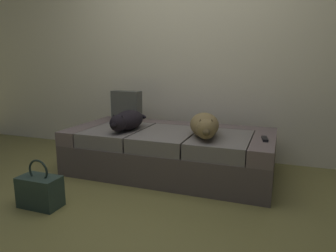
{
  "coord_description": "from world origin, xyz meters",
  "views": [
    {
      "loc": [
        1.02,
        -1.82,
        1.1
      ],
      "look_at": [
        0.0,
        0.93,
        0.49
      ],
      "focal_mm": 33.03,
      "sensor_mm": 36.0,
      "label": 1
    }
  ],
  "objects_px": {
    "tv_remote": "(265,139)",
    "throw_pillow": "(127,106)",
    "couch": "(170,151)",
    "dog_tan": "(205,125)",
    "handbag": "(40,191)",
    "dog_dark": "(127,121)"
  },
  "relations": [
    {
      "from": "dog_dark",
      "to": "throw_pillow",
      "type": "relative_size",
      "value": 1.67
    },
    {
      "from": "dog_tan",
      "to": "handbag",
      "type": "bearing_deg",
      "value": -139.46
    },
    {
      "from": "couch",
      "to": "dog_dark",
      "type": "xyz_separation_m",
      "value": [
        -0.39,
        -0.16,
        0.32
      ]
    },
    {
      "from": "dog_tan",
      "to": "tv_remote",
      "type": "xyz_separation_m",
      "value": [
        0.52,
        0.06,
        -0.09
      ]
    },
    {
      "from": "dog_dark",
      "to": "tv_remote",
      "type": "relative_size",
      "value": 3.79
    },
    {
      "from": "dog_dark",
      "to": "handbag",
      "type": "xyz_separation_m",
      "value": [
        -0.28,
        -0.9,
        -0.41
      ]
    },
    {
      "from": "tv_remote",
      "to": "throw_pillow",
      "type": "distance_m",
      "value": 1.58
    },
    {
      "from": "dog_dark",
      "to": "throw_pillow",
      "type": "bearing_deg",
      "value": 118.02
    },
    {
      "from": "throw_pillow",
      "to": "handbag",
      "type": "relative_size",
      "value": 0.9
    },
    {
      "from": "tv_remote",
      "to": "handbag",
      "type": "relative_size",
      "value": 0.4
    },
    {
      "from": "dog_dark",
      "to": "dog_tan",
      "type": "relative_size",
      "value": 0.96
    },
    {
      "from": "throw_pillow",
      "to": "dog_dark",
      "type": "bearing_deg",
      "value": -61.98
    },
    {
      "from": "tv_remote",
      "to": "throw_pillow",
      "type": "bearing_deg",
      "value": 157.22
    },
    {
      "from": "couch",
      "to": "dog_dark",
      "type": "height_order",
      "value": "dog_dark"
    },
    {
      "from": "dog_dark",
      "to": "tv_remote",
      "type": "distance_m",
      "value": 1.3
    },
    {
      "from": "couch",
      "to": "throw_pillow",
      "type": "xyz_separation_m",
      "value": [
        -0.62,
        0.28,
        0.39
      ]
    },
    {
      "from": "dog_tan",
      "to": "handbag",
      "type": "xyz_separation_m",
      "value": [
        -1.06,
        -0.91,
        -0.42
      ]
    },
    {
      "from": "dog_tan",
      "to": "tv_remote",
      "type": "distance_m",
      "value": 0.53
    },
    {
      "from": "couch",
      "to": "dog_tan",
      "type": "distance_m",
      "value": 0.53
    },
    {
      "from": "handbag",
      "to": "dog_tan",
      "type": "bearing_deg",
      "value": 40.54
    },
    {
      "from": "tv_remote",
      "to": "couch",
      "type": "bearing_deg",
      "value": 165.08
    },
    {
      "from": "throw_pillow",
      "to": "couch",
      "type": "bearing_deg",
      "value": -24.15
    }
  ]
}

